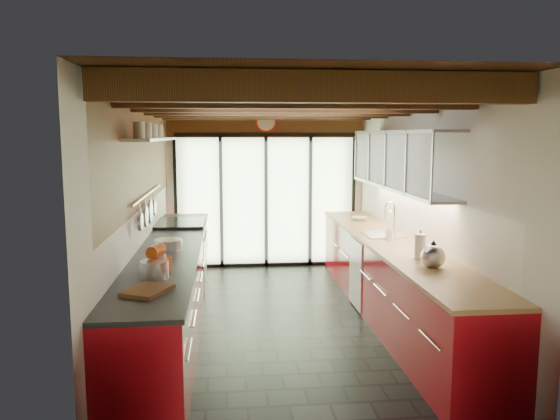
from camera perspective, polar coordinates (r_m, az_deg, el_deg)
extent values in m
plane|color=black|center=(6.47, 0.37, -11.53)|extent=(5.50, 5.50, 0.00)
plane|color=silver|center=(8.88, -1.50, 2.40)|extent=(3.20, 0.00, 3.20)
plane|color=silver|center=(3.48, 5.18, -6.30)|extent=(3.20, 0.00, 3.20)
plane|color=silver|center=(6.20, -14.49, -0.25)|extent=(0.00, 5.50, 5.50)
plane|color=silver|center=(6.52, 14.49, 0.14)|extent=(0.00, 5.50, 5.50)
plane|color=#472814|center=(6.12, 0.39, 12.10)|extent=(5.50, 5.50, 0.00)
cube|color=#593316|center=(3.88, 3.98, 12.72)|extent=(3.14, 0.14, 0.22)
cube|color=#593316|center=(4.77, 2.14, 11.83)|extent=(3.14, 0.14, 0.22)
cube|color=#593316|center=(5.66, 0.88, 11.22)|extent=(3.14, 0.14, 0.22)
cube|color=#593316|center=(6.56, -0.04, 10.77)|extent=(3.14, 0.14, 0.22)
cube|color=#593316|center=(7.45, -0.73, 10.43)|extent=(3.14, 0.14, 0.22)
cube|color=#593316|center=(8.35, -1.27, 10.16)|extent=(3.14, 0.14, 0.22)
cube|color=brown|center=(8.80, -1.50, 9.19)|extent=(3.14, 0.06, 0.50)
plane|color=brown|center=(6.34, -14.16, 6.06)|extent=(0.00, 4.90, 4.90)
plane|color=#C6EAAD|center=(8.89, -1.48, 0.95)|extent=(2.90, 0.00, 2.90)
cube|color=black|center=(8.89, -10.84, 0.81)|extent=(0.05, 0.04, 2.15)
cube|color=black|center=(9.10, 7.67, 1.04)|extent=(0.05, 0.04, 2.15)
cube|color=black|center=(8.85, -1.46, 0.91)|extent=(0.06, 0.05, 2.15)
cube|color=black|center=(8.78, -1.49, 7.89)|extent=(2.90, 0.05, 0.06)
cylinder|color=red|center=(8.76, -1.48, 9.20)|extent=(0.34, 0.04, 0.34)
cylinder|color=beige|center=(8.74, -1.47, 9.20)|extent=(0.28, 0.02, 0.28)
cube|color=#A50C17|center=(6.33, -11.29, -7.93)|extent=(0.65, 5.00, 0.88)
cube|color=black|center=(6.23, -11.40, -3.86)|extent=(0.68, 5.00, 0.04)
cube|color=silver|center=(7.73, -10.26, -5.01)|extent=(0.66, 0.90, 0.90)
cube|color=black|center=(7.64, -10.35, -1.43)|extent=(0.65, 0.90, 0.06)
cube|color=#A50C17|center=(6.59, 11.56, -7.32)|extent=(0.65, 5.00, 0.88)
cube|color=#A97E52|center=(6.48, 11.67, -3.40)|extent=(0.68, 5.00, 0.04)
cube|color=white|center=(6.88, 7.92, -6.59)|extent=(0.02, 0.60, 0.84)
cube|color=silver|center=(6.86, 10.68, -2.55)|extent=(0.45, 0.52, 0.02)
cylinder|color=silver|center=(6.87, 11.88, -1.08)|extent=(0.02, 0.02, 0.34)
torus|color=silver|center=(6.83, 11.44, 0.32)|extent=(0.14, 0.02, 0.14)
plane|color=silver|center=(6.65, 11.00, 5.16)|extent=(0.00, 3.00, 3.00)
cube|color=#9EA0A5|center=(6.73, 12.32, 2.29)|extent=(0.34, 3.00, 0.03)
cube|color=#9EA0A5|center=(6.70, 12.49, 8.00)|extent=(0.34, 3.00, 0.03)
cylinder|color=silver|center=(6.46, -13.62, 1.62)|extent=(0.02, 2.20, 0.02)
cube|color=silver|center=(6.32, -13.12, 7.23)|extent=(0.28, 2.60, 0.03)
cylinder|color=silver|center=(5.60, -14.41, -1.21)|extent=(0.04, 0.18, 0.18)
cylinder|color=silver|center=(5.94, -13.90, -0.67)|extent=(0.04, 0.22, 0.22)
cylinder|color=silver|center=(6.28, -13.45, -0.20)|extent=(0.04, 0.26, 0.26)
cylinder|color=silver|center=(6.63, -13.05, 0.22)|extent=(0.04, 0.18, 0.18)
cube|color=#C1470F|center=(5.03, -12.74, -5.76)|extent=(0.25, 0.33, 0.12)
cylinder|color=#C1470F|center=(4.98, -12.82, -4.20)|extent=(0.17, 0.21, 0.11)
cylinder|color=silver|center=(5.07, -12.68, -5.17)|extent=(0.18, 0.18, 0.12)
cylinder|color=silver|center=(4.85, -13.00, -6.08)|extent=(0.25, 0.25, 0.15)
cylinder|color=silver|center=(6.01, -11.57, -3.54)|extent=(0.37, 0.37, 0.11)
cube|color=brown|center=(4.46, -13.67, -8.16)|extent=(0.42, 0.47, 0.03)
sphere|color=silver|center=(5.29, 15.71, -4.59)|extent=(0.28, 0.28, 0.23)
cone|color=black|center=(5.27, 15.76, -3.27)|extent=(0.10, 0.10, 0.06)
cylinder|color=silver|center=(5.41, 15.23, -4.21)|extent=(0.05, 0.09, 0.05)
cylinder|color=white|center=(5.60, 14.44, -3.76)|extent=(0.15, 0.15, 0.25)
cylinder|color=silver|center=(5.58, 14.50, -2.23)|extent=(0.03, 0.03, 0.05)
imported|color=silver|center=(6.57, 11.35, -2.30)|extent=(0.10, 0.10, 0.17)
imported|color=silver|center=(7.95, 8.32, -0.90)|extent=(0.26, 0.26, 0.05)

